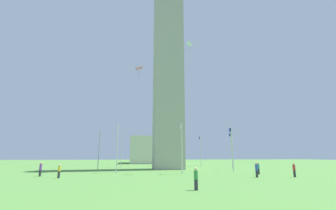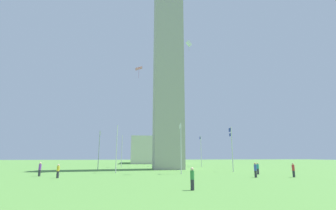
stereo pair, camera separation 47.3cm
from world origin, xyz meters
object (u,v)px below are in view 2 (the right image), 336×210
(person_purple_shirt, at_px, (40,169))
(kite_white_box, at_px, (189,44))
(person_teal_shirt, at_px, (258,168))
(distant_building, at_px, (153,151))
(flagpole_n, at_px, (160,150))
(flagpole_w, at_px, (232,148))
(flagpole_se, at_px, (117,146))
(flagpole_nw, at_px, (201,150))
(person_blue_shirt, at_px, (255,170))
(flagpole_e, at_px, (99,148))
(person_yellow_shirt, at_px, (58,171))
(person_red_shirt, at_px, (293,170))
(obelisk_monument, at_px, (168,44))
(person_green_shirt, at_px, (192,179))
(kite_pink_diamond, at_px, (139,69))
(flagpole_ne, at_px, (122,149))
(flagpole_sw, at_px, (232,147))
(flagpole_s, at_px, (181,145))

(person_purple_shirt, xyz_separation_m, kite_white_box, (2.73, -20.85, 20.43))
(person_teal_shirt, bearing_deg, distant_building, -7.83)
(flagpole_n, xyz_separation_m, flagpole_w, (-13.65, -13.65, 0.00))
(flagpole_se, bearing_deg, flagpole_nw, -45.00)
(person_blue_shirt, bearing_deg, person_purple_shirt, 37.59)
(flagpole_e, height_order, kite_white_box, kite_white_box)
(flagpole_n, bearing_deg, person_yellow_shirt, 153.33)
(person_purple_shirt, relative_size, distant_building, 0.07)
(flagpole_se, xyz_separation_m, person_red_shirt, (-11.33, -22.45, -3.27))
(person_blue_shirt, height_order, person_red_shirt, person_blue_shirt)
(flagpole_se, bearing_deg, flagpole_n, -22.50)
(flagpole_n, relative_size, person_teal_shirt, 4.53)
(flagpole_e, bearing_deg, flagpole_se, -157.50)
(flagpole_e, relative_size, person_red_shirt, 4.33)
(flagpole_n, height_order, flagpole_w, same)
(obelisk_monument, distance_m, person_teal_shirt, 32.37)
(flagpole_e, bearing_deg, flagpole_nw, -67.50)
(flagpole_se, height_order, person_purple_shirt, flagpole_se)
(distant_building, bearing_deg, flagpole_nw, -164.30)
(distant_building, bearing_deg, flagpole_n, 179.44)
(flagpole_se, relative_size, flagpole_nw, 1.00)
(person_yellow_shirt, xyz_separation_m, person_teal_shirt, (2.18, -26.72, 0.02))
(flagpole_w, height_order, distant_building, distant_building)
(flagpole_w, relative_size, person_green_shirt, 4.39)
(person_purple_shirt, height_order, person_green_shirt, person_purple_shirt)
(flagpole_n, bearing_deg, kite_white_box, -175.95)
(obelisk_monument, distance_m, flagpole_se, 26.55)
(obelisk_monument, bearing_deg, flagpole_w, -89.73)
(person_blue_shirt, height_order, kite_pink_diamond, kite_pink_diamond)
(kite_white_box, bearing_deg, flagpole_nw, -19.59)
(flagpole_n, xyz_separation_m, person_blue_shirt, (-34.35, -7.91, -3.24))
(person_purple_shirt, xyz_separation_m, kite_pink_diamond, (11.97, -12.66, 18.90))
(flagpole_w, height_order, person_purple_shirt, flagpole_w)
(flagpole_e, xyz_separation_m, kite_white_box, (-12.31, -15.48, 17.18))
(flagpole_ne, bearing_deg, kite_white_box, -152.39)
(flagpole_ne, bearing_deg, flagpole_e, 157.50)
(person_purple_shirt, distance_m, person_blue_shirt, 27.52)
(person_teal_shirt, xyz_separation_m, person_red_shirt, (-5.14, -2.00, 0.04))
(flagpole_ne, distance_m, kite_pink_diamond, 20.43)
(kite_pink_diamond, height_order, distant_building, kite_pink_diamond)
(flagpole_sw, bearing_deg, flagpole_nw, -0.00)
(flagpole_ne, xyz_separation_m, flagpole_e, (-9.65, 4.00, 0.00))
(flagpole_sw, height_order, person_red_shirt, flagpole_sw)
(obelisk_monument, distance_m, flagpole_w, 26.57)
(person_teal_shirt, bearing_deg, flagpole_e, 39.09)
(flagpole_e, bearing_deg, flagpole_s, -135.00)
(person_blue_shirt, xyz_separation_m, person_yellow_shirt, (2.67, 23.82, -0.08))
(flagpole_e, relative_size, flagpole_w, 1.00)
(person_blue_shirt, xyz_separation_m, kite_pink_diamond, (17.64, 14.27, 18.90))
(flagpole_e, relative_size, kite_white_box, 3.89)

